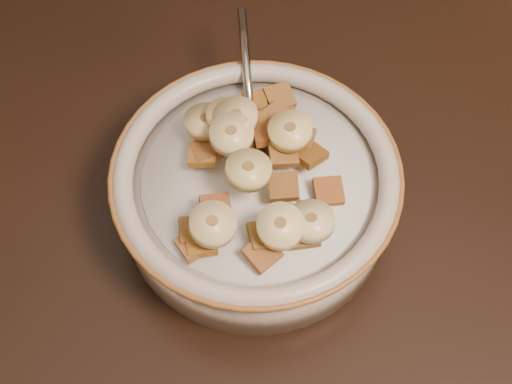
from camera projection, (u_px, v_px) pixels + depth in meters
The scene contains 39 objects.
table at pixel (394, 131), 0.61m from camera, with size 1.40×0.90×0.04m, color black.
cereal_bowl at pixel (256, 196), 0.53m from camera, with size 0.20×0.20×0.05m, color beige.
milk at pixel (256, 179), 0.51m from camera, with size 0.16×0.16×0.00m, color silver.
spoon at pixel (253, 139), 0.52m from camera, with size 0.04×0.05×0.01m, color #A8AAAE.
cereal_square_0 at pixel (278, 107), 0.53m from camera, with size 0.02×0.02×0.01m, color brown.
cereal_square_1 at pixel (263, 253), 0.47m from camera, with size 0.02×0.02×0.01m, color brown.
cereal_square_2 at pixel (203, 154), 0.50m from camera, with size 0.02×0.02×0.01m, color brown.
cereal_square_3 at pixel (268, 134), 0.51m from camera, with size 0.02×0.02×0.01m, color brown.
cereal_square_4 at pixel (280, 97), 0.53m from camera, with size 0.02×0.02×0.01m, color brown.
cereal_square_5 at pixel (216, 209), 0.48m from camera, with size 0.02×0.02×0.01m, color brown.
cereal_square_6 at pixel (310, 216), 0.48m from camera, with size 0.02×0.02×0.01m, color brown.
cereal_square_7 at pixel (254, 104), 0.53m from camera, with size 0.02×0.02×0.01m, color #935A1C.
cereal_square_8 at pixel (242, 114), 0.52m from camera, with size 0.02×0.02×0.01m, color brown.
cereal_square_9 at pixel (277, 118), 0.52m from camera, with size 0.02×0.02×0.01m, color brown.
cereal_square_10 at pixel (273, 129), 0.51m from camera, with size 0.02×0.02×0.01m, color brown.
cereal_square_11 at pixel (300, 139), 0.51m from camera, with size 0.02×0.02×0.01m, color brown.
cereal_square_12 at pixel (284, 187), 0.48m from camera, with size 0.02×0.02×0.01m, color brown.
cereal_square_13 at pixel (283, 153), 0.50m from camera, with size 0.02×0.02×0.01m, color olive.
cereal_square_14 at pixel (194, 244), 0.47m from camera, with size 0.02×0.02×0.01m, color #965C34.
cereal_square_15 at pixel (304, 233), 0.47m from camera, with size 0.02×0.02×0.01m, color brown.
cereal_square_16 at pixel (237, 128), 0.51m from camera, with size 0.02×0.02×0.01m, color brown.
cereal_square_17 at pixel (264, 236), 0.47m from camera, with size 0.02×0.02×0.01m, color #8C5F23.
cereal_square_18 at pixel (328, 191), 0.49m from camera, with size 0.02×0.02×0.01m, color brown.
cereal_square_19 at pixel (207, 149), 0.50m from camera, with size 0.02×0.02×0.01m, color brown.
cereal_square_20 at pixel (309, 154), 0.50m from camera, with size 0.02×0.02×0.01m, color brown.
cereal_square_21 at pixel (229, 121), 0.52m from camera, with size 0.02×0.02×0.01m, color olive.
cereal_square_22 at pixel (201, 242), 0.47m from camera, with size 0.02×0.02×0.01m, color #955C20.
cereal_square_23 at pixel (252, 124), 0.51m from camera, with size 0.02×0.02×0.01m, color brown.
cereal_square_24 at pixel (194, 231), 0.48m from camera, with size 0.02×0.02×0.01m, color brown.
banana_slice_0 at pixel (206, 122), 0.51m from camera, with size 0.03×0.03×0.01m, color #E5CD7D.
banana_slice_1 at pixel (228, 117), 0.50m from camera, with size 0.03×0.03×0.01m, color tan.
banana_slice_2 at pixel (280, 226), 0.46m from camera, with size 0.03×0.03×0.01m, color #F2E499.
banana_slice_3 at pixel (290, 131), 0.50m from camera, with size 0.03×0.03×0.01m, color #FCE994.
banana_slice_4 at pixel (231, 134), 0.49m from camera, with size 0.03×0.03×0.01m, color #D6BE6F.
banana_slice_5 at pixel (236, 117), 0.50m from camera, with size 0.03×0.03×0.01m, color beige.
banana_slice_6 at pixel (248, 170), 0.47m from camera, with size 0.03×0.03×0.01m, color #F2D482.
banana_slice_7 at pixel (290, 131), 0.49m from camera, with size 0.03×0.03×0.01m, color #EAD685.
banana_slice_8 at pixel (213, 224), 0.46m from camera, with size 0.03×0.03×0.01m, color #D2C672.
banana_slice_9 at pixel (311, 221), 0.47m from camera, with size 0.03×0.03×0.01m, color #ECE497.
Camera 1 is at (0.10, -0.37, 1.23)m, focal length 50.00 mm.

